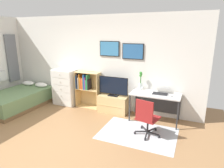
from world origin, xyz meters
The scene contains 14 objects.
ground_plane centered at (0.00, 0.00, 0.00)m, with size 7.20×7.20×0.00m, color #936B44.
wall_back_with_posters centered at (0.01, 2.43, 1.36)m, with size 6.12×0.09×2.70m.
area_rug centered at (1.66, 1.25, 0.00)m, with size 1.70×1.20×0.01m, color #B2B7BC.
bed centered at (-2.17, 1.38, 0.25)m, with size 1.26×1.98×0.62m.
dresser centered at (-0.98, 2.15, 0.56)m, with size 0.72×0.46×1.11m.
bookshelf centered at (-0.25, 2.22, 0.64)m, with size 0.75×0.30×1.09m.
tv_stand centered at (0.66, 2.17, 0.25)m, with size 0.84×0.41×0.49m.
television centered at (0.66, 2.15, 0.77)m, with size 0.85×0.16×0.55m.
desk centered at (1.86, 2.14, 0.61)m, with size 1.23×0.62×0.74m.
office_chair centered at (1.84, 1.22, 0.46)m, with size 0.58×0.57×0.86m.
laptop centered at (1.96, 2.13, 0.81)m, with size 0.40×0.43×0.17m.
computer_mouse centered at (2.25, 1.99, 0.76)m, with size 0.06×0.10×0.03m, color silver.
bamboo_vase centered at (1.40, 2.28, 0.97)m, with size 0.09×0.09×0.48m.
wine_glass centered at (1.52, 2.04, 0.87)m, with size 0.07×0.07×0.18m.
Camera 1 is at (2.69, -2.63, 2.24)m, focal length 31.18 mm.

